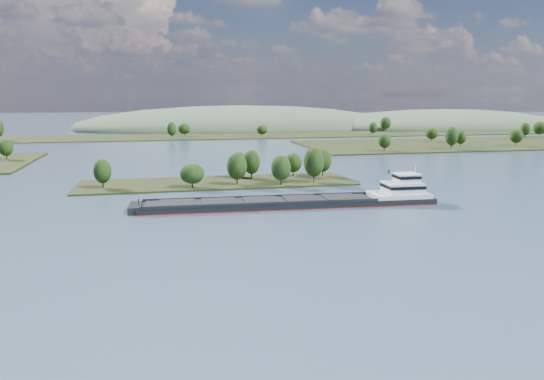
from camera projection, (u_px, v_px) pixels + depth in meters
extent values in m
plane|color=#3E556C|center=(244.00, 221.00, 137.05)|extent=(1800.00, 1800.00, 0.00)
cube|color=black|center=(217.00, 183.00, 194.72)|extent=(100.00, 30.00, 1.20)
cylinder|color=black|center=(281.00, 180.00, 187.42)|extent=(0.50, 0.50, 3.48)
ellipsoid|color=black|center=(281.00, 168.00, 186.64)|extent=(7.20, 7.20, 8.96)
cylinder|color=black|center=(239.00, 173.00, 205.73)|extent=(0.50, 0.50, 3.25)
ellipsoid|color=black|center=(238.00, 162.00, 205.00)|extent=(7.04, 7.04, 8.35)
cylinder|color=black|center=(237.00, 179.00, 188.30)|extent=(0.50, 0.50, 3.72)
ellipsoid|color=black|center=(237.00, 166.00, 187.46)|extent=(7.33, 7.33, 9.56)
cylinder|color=black|center=(252.00, 174.00, 202.14)|extent=(0.50, 0.50, 3.45)
ellipsoid|color=black|center=(252.00, 163.00, 201.36)|extent=(6.07, 6.07, 8.88)
cylinder|color=black|center=(192.00, 184.00, 182.43)|extent=(0.50, 0.50, 2.75)
ellipsoid|color=black|center=(192.00, 174.00, 181.81)|extent=(8.37, 8.37, 7.07)
cylinder|color=black|center=(103.00, 183.00, 181.55)|extent=(0.50, 0.50, 3.30)
ellipsoid|color=black|center=(102.00, 171.00, 180.80)|extent=(6.09, 6.09, 8.48)
cylinder|color=black|center=(252.00, 174.00, 201.19)|extent=(0.50, 0.50, 3.64)
ellipsoid|color=black|center=(251.00, 162.00, 200.37)|extent=(6.52, 6.52, 9.35)
cylinder|color=black|center=(323.00, 172.00, 207.76)|extent=(0.50, 0.50, 3.54)
ellipsoid|color=black|center=(323.00, 160.00, 206.96)|extent=(6.72, 6.72, 9.11)
cylinder|color=black|center=(314.00, 177.00, 193.34)|extent=(0.50, 0.50, 4.26)
ellipsoid|color=black|center=(314.00, 162.00, 192.38)|extent=(7.64, 7.64, 10.97)
cylinder|color=black|center=(293.00, 172.00, 207.96)|extent=(0.50, 0.50, 3.00)
ellipsoid|color=black|center=(293.00, 163.00, 207.29)|extent=(6.80, 6.80, 7.71)
cylinder|color=black|center=(7.00, 156.00, 260.13)|extent=(0.50, 0.50, 3.22)
ellipsoid|color=black|center=(6.00, 148.00, 259.41)|extent=(6.60, 6.60, 8.29)
cube|color=black|center=(535.00, 143.00, 358.74)|extent=(320.00, 90.00, 1.60)
cylinder|color=black|center=(384.00, 148.00, 300.00)|extent=(0.50, 0.50, 3.20)
ellipsoid|color=black|center=(385.00, 141.00, 299.28)|extent=(7.19, 7.19, 8.24)
cylinder|color=black|center=(539.00, 134.00, 399.77)|extent=(0.50, 0.50, 3.77)
ellipsoid|color=black|center=(540.00, 128.00, 398.92)|extent=(9.65, 9.65, 9.71)
cylinder|color=black|center=(516.00, 143.00, 329.88)|extent=(0.50, 0.50, 3.43)
ellipsoid|color=black|center=(516.00, 136.00, 329.10)|extent=(8.07, 8.07, 8.82)
cylinder|color=black|center=(451.00, 145.00, 309.03)|extent=(0.50, 0.50, 4.30)
ellipsoid|color=black|center=(452.00, 136.00, 308.06)|extent=(7.50, 7.50, 11.06)
cylinder|color=black|center=(460.00, 144.00, 323.48)|extent=(0.50, 0.50, 3.22)
ellipsoid|color=black|center=(461.00, 137.00, 322.76)|extent=(6.57, 6.57, 8.28)
cylinder|color=black|center=(432.00, 139.00, 358.73)|extent=(0.50, 0.50, 3.10)
ellipsoid|color=black|center=(432.00, 133.00, 358.03)|extent=(7.92, 7.92, 7.98)
cylinder|color=black|center=(525.00, 136.00, 387.74)|extent=(0.50, 0.50, 3.72)
ellipsoid|color=black|center=(525.00, 129.00, 386.90)|extent=(6.79, 6.79, 9.57)
cube|color=black|center=(184.00, 137.00, 406.15)|extent=(900.00, 60.00, 1.20)
cylinder|color=black|center=(373.00, 133.00, 417.81)|extent=(0.50, 0.50, 3.38)
ellipsoid|color=black|center=(373.00, 128.00, 417.05)|extent=(6.72, 6.72, 8.70)
cylinder|color=black|center=(184.00, 134.00, 407.86)|extent=(0.50, 0.50, 3.24)
ellipsoid|color=black|center=(184.00, 129.00, 407.13)|extent=(9.18, 9.18, 8.33)
cylinder|color=black|center=(385.00, 129.00, 457.74)|extent=(0.50, 0.50, 4.16)
ellipsoid|color=black|center=(386.00, 123.00, 456.80)|extent=(9.10, 9.10, 10.69)
cylinder|color=black|center=(262.00, 134.00, 407.14)|extent=(0.50, 0.50, 2.84)
ellipsoid|color=black|center=(262.00, 130.00, 406.50)|extent=(8.28, 8.28, 7.31)
cylinder|color=black|center=(172.00, 136.00, 386.79)|extent=(0.50, 0.50, 3.94)
ellipsoid|color=black|center=(172.00, 129.00, 385.90)|extent=(6.62, 6.62, 10.14)
ellipsoid|color=#455B3E|center=(444.00, 127.00, 528.47)|extent=(260.00, 140.00, 36.00)
ellipsoid|color=#455B3E|center=(241.00, 128.00, 514.96)|extent=(320.00, 160.00, 44.00)
cube|color=black|center=(290.00, 204.00, 155.01)|extent=(87.46, 14.73, 2.39)
cube|color=maroon|center=(290.00, 206.00, 155.10)|extent=(87.69, 14.95, 0.27)
cube|color=black|center=(258.00, 197.00, 158.44)|extent=(67.43, 3.42, 0.87)
cube|color=black|center=(263.00, 204.00, 148.10)|extent=(67.43, 3.42, 0.87)
cube|color=black|center=(260.00, 201.00, 153.30)|extent=(65.67, 12.68, 0.33)
cube|color=black|center=(177.00, 203.00, 149.20)|extent=(10.18, 9.35, 0.38)
cube|color=black|center=(219.00, 201.00, 151.22)|extent=(10.18, 9.35, 0.38)
cube|color=black|center=(260.00, 200.00, 153.24)|extent=(10.18, 9.35, 0.38)
cube|color=black|center=(301.00, 198.00, 155.26)|extent=(10.18, 9.35, 0.38)
cube|color=black|center=(340.00, 197.00, 157.29)|extent=(10.18, 9.35, 0.38)
cube|color=black|center=(135.00, 208.00, 147.49)|extent=(3.70, 9.93, 2.18)
cylinder|color=black|center=(139.00, 203.00, 147.40)|extent=(0.27, 0.27, 2.39)
cube|color=white|center=(399.00, 194.00, 160.38)|extent=(17.86, 11.21, 1.31)
cube|color=white|center=(403.00, 187.00, 160.18)|extent=(11.26, 9.18, 3.26)
cube|color=black|center=(403.00, 186.00, 160.10)|extent=(11.48, 9.41, 0.98)
cube|color=white|center=(406.00, 178.00, 159.86)|extent=(6.81, 6.81, 2.39)
cube|color=black|center=(406.00, 177.00, 159.78)|extent=(7.04, 7.04, 0.87)
cube|color=white|center=(407.00, 174.00, 159.63)|extent=(7.27, 7.27, 0.22)
cylinder|color=white|center=(415.00, 169.00, 159.86)|extent=(0.23, 0.23, 2.83)
cylinder|color=black|center=(389.00, 172.00, 162.02)|extent=(0.57, 0.57, 1.31)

